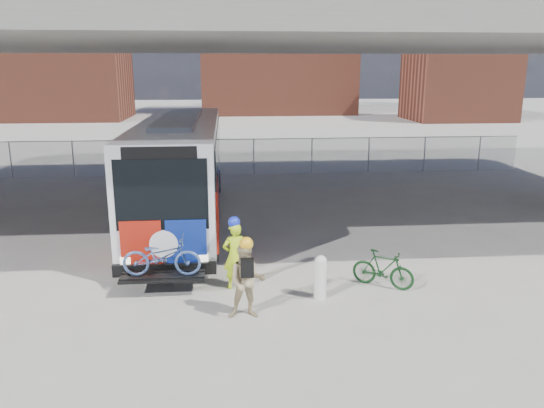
{
  "coord_description": "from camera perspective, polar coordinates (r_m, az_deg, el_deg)",
  "views": [
    {
      "loc": [
        -0.43,
        -14.84,
        5.29
      ],
      "look_at": [
        0.84,
        -0.49,
        1.6
      ],
      "focal_mm": 35.0,
      "sensor_mm": 36.0,
      "label": 1
    }
  ],
  "objects": [
    {
      "name": "bike_parked",
      "position": [
        13.51,
        11.85,
        -6.85
      ],
      "size": [
        1.55,
        1.23,
        0.94
      ],
      "primitive_type": "imported",
      "rotation": [
        0.0,
        0.0,
        0.99
      ],
      "color": "#113817",
      "rests_on": "ground"
    },
    {
      "name": "cyclist_hivis",
      "position": [
        13.07,
        -4.04,
        -5.37
      ],
      "size": [
        0.7,
        0.56,
        1.84
      ],
      "rotation": [
        0.0,
        0.0,
        3.44
      ],
      "color": "#BBE317",
      "rests_on": "ground"
    },
    {
      "name": "bus",
      "position": [
        18.96,
        -9.75,
        4.49
      ],
      "size": [
        2.67,
        12.93,
        3.69
      ],
      "color": "silver",
      "rests_on": "ground"
    },
    {
      "name": "overpass",
      "position": [
        18.89,
        -3.92,
        18.14
      ],
      "size": [
        40.0,
        16.0,
        7.95
      ],
      "color": "#605E59",
      "rests_on": "ground"
    },
    {
      "name": "cyclist_tan",
      "position": [
        11.55,
        -2.72,
        -8.17
      ],
      "size": [
        0.82,
        0.65,
        1.84
      ],
      "rotation": [
        0.0,
        0.0,
        -0.02
      ],
      "color": "tan",
      "rests_on": "ground"
    },
    {
      "name": "chainlink_fence",
      "position": [
        27.12,
        -4.1,
        6.13
      ],
      "size": [
        30.0,
        0.06,
        30.0
      ],
      "color": "gray",
      "rests_on": "ground"
    },
    {
      "name": "ground",
      "position": [
        15.76,
        -3.2,
        -5.27
      ],
      "size": [
        160.0,
        160.0,
        0.0
      ],
      "primitive_type": "plane",
      "color": "#9E9991",
      "rests_on": "ground"
    },
    {
      "name": "brick_buildings",
      "position": [
        63.09,
        -3.64,
        14.45
      ],
      "size": [
        54.0,
        22.0,
        12.0
      ],
      "color": "brown",
      "rests_on": "ground"
    },
    {
      "name": "smokestack",
      "position": [
        71.68,
        7.03,
        20.03
      ],
      "size": [
        2.2,
        2.2,
        25.0
      ],
      "primitive_type": "cylinder",
      "color": "brown",
      "rests_on": "ground"
    },
    {
      "name": "bollard",
      "position": [
        12.59,
        5.24,
        -7.68
      ],
      "size": [
        0.28,
        0.28,
        1.08
      ],
      "color": "silver",
      "rests_on": "ground"
    }
  ]
}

